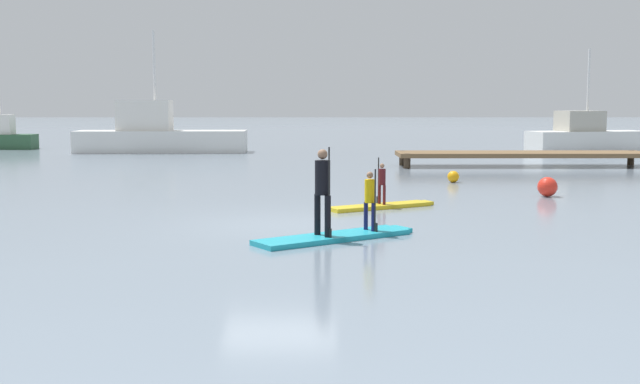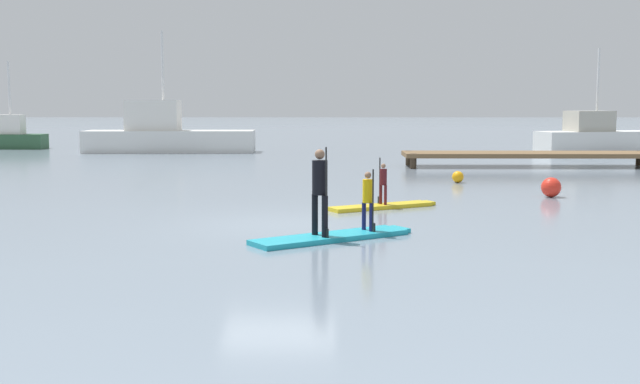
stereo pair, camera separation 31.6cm
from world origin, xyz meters
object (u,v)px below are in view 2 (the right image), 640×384
at_px(paddleboard_near, 383,206).
at_px(fishing_boat_white_large, 166,135).
at_px(motor_boat_small_navy, 0,136).
at_px(paddler_child_front, 368,197).
at_px(paddler_child_solo, 383,181).
at_px(mooring_buoy_mid, 551,187).
at_px(fishing_boat_green_midground, 595,137).
at_px(mooring_buoy_far, 458,177).
at_px(paddler_adult, 320,186).
at_px(paddleboard_far, 333,237).

distance_m(paddleboard_near, fishing_boat_white_large, 24.39).
bearing_deg(motor_boat_small_navy, paddleboard_near, -51.13).
bearing_deg(paddler_child_front, paddler_child_solo, 81.86).
xyz_separation_m(fishing_boat_white_large, mooring_buoy_mid, (15.05, -19.78, -0.65)).
relative_size(paddler_child_solo, fishing_boat_green_midground, 0.18).
distance_m(paddleboard_near, mooring_buoy_mid, 5.50).
bearing_deg(fishing_boat_white_large, paddleboard_near, -65.50).
xyz_separation_m(paddler_child_solo, mooring_buoy_far, (2.96, 6.35, -0.49)).
bearing_deg(paddler_adult, mooring_buoy_far, 67.89).
height_order(paddleboard_near, paddler_child_front, paddler_child_front).
relative_size(paddler_adult, motor_boat_small_navy, 0.32).
bearing_deg(fishing_boat_green_midground, paddleboard_near, -119.78).
distance_m(fishing_boat_green_midground, mooring_buoy_far, 19.33).
bearing_deg(paddler_adult, fishing_boat_green_midground, 62.06).
bearing_deg(paddleboard_near, paddler_adult, -108.23).
distance_m(paddler_child_solo, mooring_buoy_mid, 5.51).
bearing_deg(paddler_child_solo, paddler_child_front, -98.14).
xyz_separation_m(paddleboard_near, motor_boat_small_navy, (-20.32, 25.21, 0.67)).
height_order(paddler_child_solo, mooring_buoy_far, paddler_child_solo).
bearing_deg(motor_boat_small_navy, paddler_child_front, -56.06).
bearing_deg(mooring_buoy_far, paddler_adult, -112.11).
xyz_separation_m(paddler_child_front, fishing_boat_green_midground, (13.65, 26.91, 0.03)).
distance_m(paddler_child_solo, motor_boat_small_navy, 32.36).
bearing_deg(paddler_child_solo, mooring_buoy_far, 65.02).
bearing_deg(paddler_child_solo, mooring_buoy_mid, 25.71).
height_order(paddleboard_far, mooring_buoy_far, mooring_buoy_far).
xyz_separation_m(paddleboard_far, mooring_buoy_mid, (6.24, 6.95, 0.23)).
distance_m(paddleboard_far, fishing_boat_green_midground, 30.92).
distance_m(paddler_child_solo, paddleboard_far, 4.79).
xyz_separation_m(paddler_child_front, motor_boat_small_navy, (-19.72, 29.31, -0.05)).
bearing_deg(mooring_buoy_mid, paddler_adult, -132.34).
xyz_separation_m(mooring_buoy_mid, mooring_buoy_far, (-2.00, 3.96, -0.09)).
distance_m(mooring_buoy_mid, mooring_buoy_far, 4.44).
bearing_deg(paddler_child_front, paddler_adult, -146.23).
height_order(paddler_child_solo, mooring_buoy_mid, paddler_child_solo).
relative_size(paddleboard_far, mooring_buoy_far, 8.31).
bearing_deg(fishing_boat_white_large, fishing_boat_green_midground, 1.58).
bearing_deg(motor_boat_small_navy, paddler_adult, -57.94).
bearing_deg(mooring_buoy_mid, paddleboard_near, -154.15).
relative_size(mooring_buoy_mid, mooring_buoy_far, 1.44).
bearing_deg(motor_boat_small_navy, paddler_child_solo, -51.13).
bearing_deg(fishing_boat_green_midground, mooring_buoy_far, -121.56).
xyz_separation_m(paddleboard_near, paddleboard_far, (-1.30, -4.56, 0.00)).
xyz_separation_m(paddleboard_near, paddler_child_solo, (-0.01, 0.01, 0.64)).
relative_size(fishing_boat_green_midground, mooring_buoy_mid, 11.99).
distance_m(fishing_boat_white_large, mooring_buoy_far, 20.52).
bearing_deg(fishing_boat_green_midground, paddler_child_front, -116.90).
bearing_deg(motor_boat_small_navy, mooring_buoy_mid, -42.08).
relative_size(paddleboard_near, paddler_child_solo, 2.41).
height_order(paddler_child_solo, fishing_boat_green_midground, fishing_boat_green_midground).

